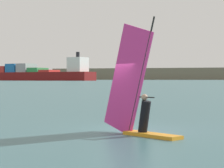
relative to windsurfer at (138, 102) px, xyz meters
name	(u,v)px	position (x,y,z in m)	size (l,w,h in m)	color
ground_plane	(132,131)	(-0.29, 1.30, -1.16)	(4000.00, 4000.00, 0.00)	#386066
windsurfer	(138,102)	(0.00, 0.00, 0.00)	(2.86, 2.60, 4.15)	orange
cargo_ship	(40,73)	(-138.14, 489.18, 7.29)	(137.85, 82.83, 31.69)	maroon
distant_headland	(140,75)	(-48.88, 1166.29, 11.44)	(912.64, 459.68, 25.19)	#756B56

